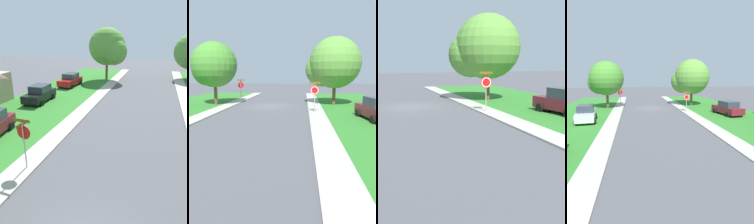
% 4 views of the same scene
% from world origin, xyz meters
% --- Properties ---
extents(sidewalk_west, '(1.40, 56.00, 0.10)m').
position_xyz_m(sidewalk_west, '(-4.70, 12.00, 0.05)').
color(sidewalk_west, '#ADA89E').
rests_on(sidewalk_west, ground).
extents(lawn_west, '(8.00, 56.00, 0.08)m').
position_xyz_m(lawn_west, '(-9.40, 12.00, 0.04)').
color(lawn_west, '#2D7528').
rests_on(lawn_west, ground).
extents(stop_sign_far_corner, '(0.92, 0.92, 2.77)m').
position_xyz_m(stop_sign_far_corner, '(-4.47, 4.38, 1.89)').
color(stop_sign_far_corner, '#9E9EA3').
rests_on(stop_sign_far_corner, ground).
extents(car_black_across_road, '(2.16, 4.36, 1.76)m').
position_xyz_m(car_black_across_road, '(-9.90, 15.33, 0.87)').
color(car_black_across_road, black).
rests_on(car_black_across_road, ground).
extents(car_red_driveway_right, '(2.23, 4.40, 1.76)m').
position_xyz_m(car_red_driveway_right, '(-9.68, 23.08, 0.87)').
color(car_red_driveway_right, red).
rests_on(car_red_driveway_right, ground).
extents(tree_across_left, '(5.89, 5.48, 7.70)m').
position_xyz_m(tree_across_left, '(-5.78, 28.99, 4.78)').
color(tree_across_left, brown).
rests_on(tree_across_left, ground).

